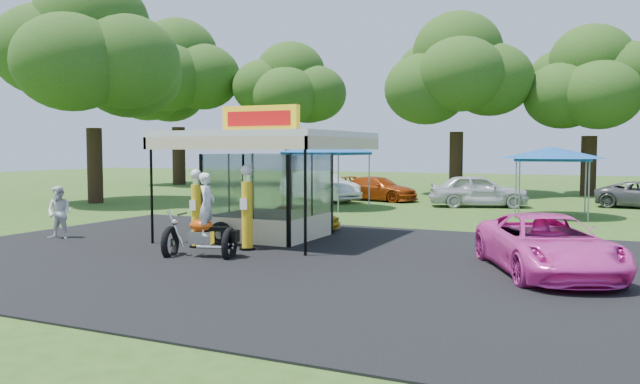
# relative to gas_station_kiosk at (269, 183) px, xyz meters

# --- Properties ---
(ground) EXTENTS (120.00, 120.00, 0.00)m
(ground) POSITION_rel_gas_station_kiosk_xyz_m (2.00, -4.99, -1.78)
(ground) COLOR #2D4C17
(ground) RESTS_ON ground
(asphalt_apron) EXTENTS (20.00, 14.00, 0.04)m
(asphalt_apron) POSITION_rel_gas_station_kiosk_xyz_m (2.00, -2.99, -1.76)
(asphalt_apron) COLOR black
(asphalt_apron) RESTS_ON ground
(gas_station_kiosk) EXTENTS (5.40, 5.40, 4.18)m
(gas_station_kiosk) POSITION_rel_gas_station_kiosk_xyz_m (0.00, 0.00, 0.00)
(gas_station_kiosk) COLOR white
(gas_station_kiosk) RESTS_ON ground
(gas_pump_left) EXTENTS (0.43, 0.43, 2.28)m
(gas_pump_left) POSITION_rel_gas_station_kiosk_xyz_m (-0.90, -2.60, -0.69)
(gas_pump_left) COLOR black
(gas_pump_left) RESTS_ON ground
(gas_pump_right) EXTENTS (0.45, 0.45, 2.42)m
(gas_pump_right) POSITION_rel_gas_station_kiosk_xyz_m (0.65, -2.37, -0.62)
(gas_pump_right) COLOR black
(gas_pump_right) RESTS_ON ground
(motorcycle) EXTENTS (2.05, 1.34, 2.33)m
(motorcycle) POSITION_rel_gas_station_kiosk_xyz_m (0.24, -3.82, -0.88)
(motorcycle) COLOR black
(motorcycle) RESTS_ON ground
(spare_tires) EXTENTS (0.87, 0.61, 0.72)m
(spare_tires) POSITION_rel_gas_station_kiosk_xyz_m (-0.62, -1.81, -1.43)
(spare_tires) COLOR black
(spare_tires) RESTS_ON ground
(kiosk_car) EXTENTS (2.82, 1.13, 0.96)m
(kiosk_car) POSITION_rel_gas_station_kiosk_xyz_m (-0.00, 2.21, -1.30)
(kiosk_car) COLOR yellow
(kiosk_car) RESTS_ON ground
(pink_sedan) EXTENTS (4.10, 5.41, 1.36)m
(pink_sedan) POSITION_rel_gas_station_kiosk_xyz_m (8.54, -2.25, -1.10)
(pink_sedan) COLOR #F442B9
(pink_sedan) RESTS_ON ground
(spectator_west) EXTENTS (0.96, 0.83, 1.69)m
(spectator_west) POSITION_rel_gas_station_kiosk_xyz_m (-5.91, -2.93, -0.94)
(spectator_west) COLOR white
(spectator_west) RESTS_ON ground
(bg_car_a) EXTENTS (5.21, 3.60, 1.63)m
(bg_car_a) POSITION_rel_gas_station_kiosk_xyz_m (-4.52, 13.51, -0.97)
(bg_car_a) COLOR white
(bg_car_a) RESTS_ON ground
(bg_car_b) EXTENTS (4.82, 2.80, 1.31)m
(bg_car_b) POSITION_rel_gas_station_kiosk_xyz_m (-1.73, 15.15, -1.13)
(bg_car_b) COLOR #A53B0C
(bg_car_b) RESTS_ON ground
(bg_car_c) EXTENTS (5.11, 3.37, 1.62)m
(bg_car_c) POSITION_rel_gas_station_kiosk_xyz_m (3.96, 13.78, -0.97)
(bg_car_c) COLOR silver
(bg_car_c) RESTS_ON ground
(tent_west) EXTENTS (4.62, 4.62, 3.23)m
(tent_west) POSITION_rel_gas_station_kiosk_xyz_m (-2.53, 10.06, 1.14)
(tent_west) COLOR gray
(tent_west) RESTS_ON ground
(tent_east) EXTENTS (4.22, 4.22, 2.95)m
(tent_east) POSITION_rel_gas_station_kiosk_xyz_m (7.60, 10.58, 0.88)
(tent_east) COLOR gray
(tent_east) RESTS_ON ground
(oak_far_a) EXTENTS (10.76, 10.76, 12.75)m
(oak_far_a) POSITION_rel_gas_station_kiosk_xyz_m (-21.28, 22.97, 6.33)
(oak_far_a) COLOR black
(oak_far_a) RESTS_ON ground
(oak_far_b) EXTENTS (8.91, 8.91, 10.63)m
(oak_far_b) POSITION_rel_gas_station_kiosk_xyz_m (-12.24, 24.87, 5.00)
(oak_far_b) COLOR black
(oak_far_b) RESTS_ON ground
(oak_far_c) EXTENTS (9.37, 9.37, 11.05)m
(oak_far_c) POSITION_rel_gas_station_kiosk_xyz_m (1.04, 21.81, 5.23)
(oak_far_c) COLOR black
(oak_far_c) RESTS_ON ground
(oak_far_d) EXTENTS (8.47, 8.47, 10.09)m
(oak_far_d) POSITION_rel_gas_station_kiosk_xyz_m (8.60, 24.14, 4.65)
(oak_far_d) COLOR black
(oak_far_d) RESTS_ON ground
(oak_near) EXTENTS (10.10, 10.10, 11.63)m
(oak_near) POSITION_rel_gas_station_kiosk_xyz_m (-14.77, 7.51, 5.51)
(oak_near) COLOR black
(oak_near) RESTS_ON ground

